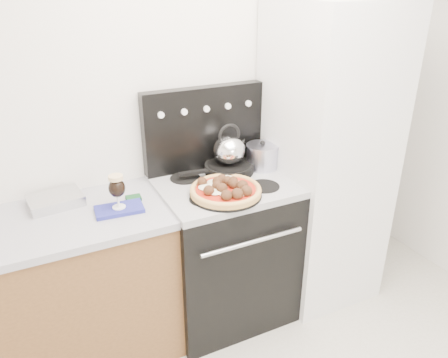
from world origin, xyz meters
TOP-DOWN VIEW (x-y plane):
  - room_shell at (0.00, 0.29)m, footprint 3.52×3.01m
  - base_cabinet at (-1.02, 1.20)m, footprint 1.45×0.60m
  - countertop at (-1.02, 1.20)m, footprint 1.48×0.63m
  - stove_body at (0.08, 1.18)m, footprint 0.76×0.65m
  - cooktop at (0.08, 1.18)m, footprint 0.76×0.65m
  - backguard at (0.08, 1.45)m, footprint 0.76×0.08m
  - fridge at (0.78, 1.15)m, footprint 0.64×0.68m
  - foil_sheet at (-0.83, 1.36)m, footprint 0.29×0.23m
  - oven_mitt at (-0.54, 1.14)m, footprint 0.25×0.16m
  - beer_glass at (-0.54, 1.14)m, footprint 0.09×0.09m
  - pizza_pan at (0.02, 1.02)m, footprint 0.47×0.47m
  - pizza at (0.02, 1.02)m, footprint 0.48×0.48m
  - skillet at (0.18, 1.29)m, footprint 0.33×0.33m
  - tea_kettle at (0.18, 1.29)m, footprint 0.24×0.24m
  - stock_pot at (0.39, 1.27)m, footprint 0.23×0.23m

SIDE VIEW (x-z plane):
  - base_cabinet at x=-1.02m, z-range 0.00..0.86m
  - stove_body at x=0.08m, z-range 0.00..0.88m
  - countertop at x=-1.02m, z-range 0.86..0.90m
  - cooktop at x=0.08m, z-range 0.88..0.92m
  - oven_mitt at x=-0.54m, z-range 0.90..0.92m
  - pizza_pan at x=0.02m, z-range 0.92..0.93m
  - foil_sheet at x=-0.83m, z-range 0.90..0.95m
  - skillet at x=0.18m, z-range 0.92..0.97m
  - fridge at x=0.78m, z-range 0.00..1.90m
  - pizza at x=0.02m, z-range 0.93..0.99m
  - stock_pot at x=0.39m, z-range 0.92..1.06m
  - beer_glass at x=-0.54m, z-range 0.92..1.11m
  - tea_kettle at x=0.18m, z-range 0.97..1.18m
  - backguard at x=0.08m, z-range 0.92..1.42m
  - room_shell at x=0.00m, z-range -0.01..2.51m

